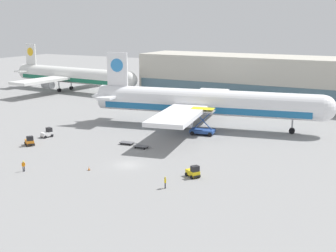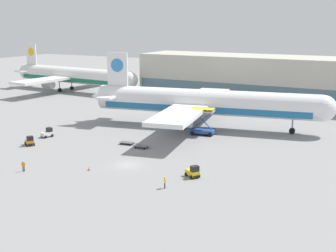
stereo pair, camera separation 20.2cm
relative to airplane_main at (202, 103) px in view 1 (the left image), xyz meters
The scene contains 13 objects.
ground_plane 33.13m from the airplane_main, 89.06° to the right, with size 400.00×400.00×0.00m, color gray.
terminal_building 41.50m from the airplane_main, 77.73° to the left, with size 90.00×18.20×14.00m.
airplane_main is the anchor object (origin of this frame).
airplane_distant 70.11m from the airplane_main, 154.39° to the left, with size 54.75×45.69×16.03m.
scissor_lift_loader 7.77m from the airplane_main, 64.15° to the right, with size 5.66×4.18×5.85m.
baggage_tug_foreground 39.39m from the airplane_main, 127.83° to the right, with size 2.81×2.60×2.00m.
baggage_tug_mid 35.35m from the airplane_main, 136.83° to the right, with size 2.11×2.70×2.00m.
baggage_tug_far 35.98m from the airplane_main, 68.15° to the right, with size 2.82×2.56×2.00m.
baggage_dolly_lead 22.90m from the airplane_main, 108.60° to the right, with size 3.76×1.80×0.48m.
baggage_dolly_second 23.06m from the airplane_main, 97.85° to the right, with size 3.76×1.80×0.48m.
ground_crew_near 45.83m from the airplane_main, 106.36° to the right, with size 0.39×0.48×1.83m.
ground_crew_far 41.65m from the airplane_main, 73.58° to the right, with size 0.40×0.46×1.83m.
traffic_cone_near 38.68m from the airplane_main, 95.51° to the right, with size 0.40×0.40×0.68m.
Camera 1 is at (42.53, -65.35, 24.65)m, focal length 50.00 mm.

